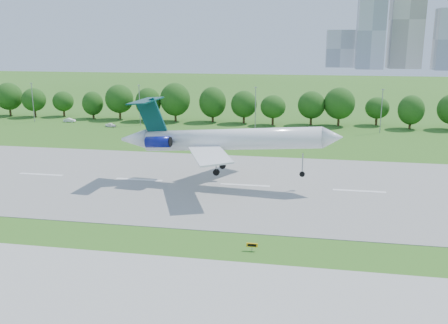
% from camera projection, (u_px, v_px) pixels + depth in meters
% --- Properties ---
extents(ground, '(600.00, 600.00, 0.00)m').
position_uv_depth(ground, '(78.00, 229.00, 69.53)').
color(ground, '#2E5F19').
rests_on(ground, ground).
extents(runway, '(400.00, 45.00, 0.08)m').
position_uv_depth(runway, '(139.00, 180.00, 93.37)').
color(runway, gray).
rests_on(runway, ground).
extents(taxiway, '(400.00, 23.00, 0.08)m').
position_uv_depth(taxiway, '(0.00, 292.00, 52.34)').
color(taxiway, '#ADADA8').
rests_on(taxiway, ground).
extents(tree_line, '(288.40, 8.40, 10.40)m').
position_uv_depth(tree_line, '(212.00, 102.00, 155.81)').
color(tree_line, '#382314').
rests_on(tree_line, ground).
extents(light_poles, '(175.90, 0.25, 12.19)m').
position_uv_depth(light_poles, '(196.00, 106.00, 146.66)').
color(light_poles, gray).
rests_on(light_poles, ground).
extents(skyline, '(127.00, 52.00, 80.00)m').
position_uv_depth(skyline, '(401.00, 31.00, 417.46)').
color(skyline, '#B2B2B7').
rests_on(skyline, ground).
extents(airliner, '(40.69, 29.53, 13.16)m').
position_uv_depth(airliner, '(220.00, 139.00, 88.77)').
color(airliner, white).
rests_on(airliner, ground).
extents(taxi_sign_right, '(1.46, 0.21, 1.02)m').
position_uv_depth(taxi_sign_right, '(252.00, 245.00, 62.29)').
color(taxi_sign_right, gray).
rests_on(taxi_sign_right, ground).
extents(service_vehicle_a, '(3.75, 1.53, 1.21)m').
position_uv_depth(service_vehicle_a, '(70.00, 120.00, 156.75)').
color(service_vehicle_a, white).
rests_on(service_vehicle_a, ground).
extents(service_vehicle_b, '(3.62, 2.13, 1.16)m').
position_uv_depth(service_vehicle_b, '(111.00, 125.00, 148.21)').
color(service_vehicle_b, white).
rests_on(service_vehicle_b, ground).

